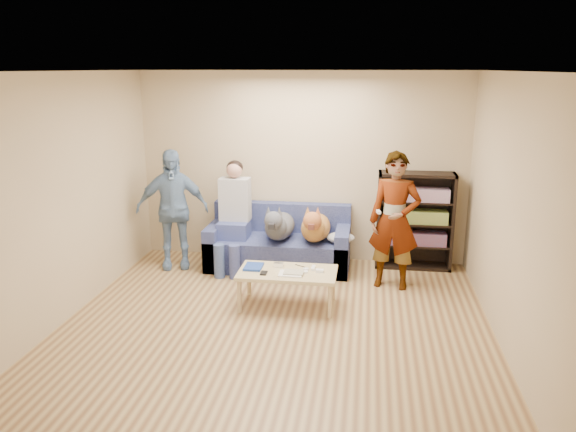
% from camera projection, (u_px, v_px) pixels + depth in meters
% --- Properties ---
extents(ground, '(5.00, 5.00, 0.00)m').
position_uv_depth(ground, '(271.00, 337.00, 5.66)').
color(ground, brown).
rests_on(ground, ground).
extents(ceiling, '(5.00, 5.00, 0.00)m').
position_uv_depth(ceiling, '(269.00, 71.00, 4.99)').
color(ceiling, white).
rests_on(ceiling, ground).
extents(wall_back, '(4.50, 0.00, 4.50)m').
position_uv_depth(wall_back, '(302.00, 167.00, 7.72)').
color(wall_back, tan).
rests_on(wall_back, ground).
extents(wall_front, '(4.50, 0.00, 4.50)m').
position_uv_depth(wall_front, '(187.00, 331.00, 2.93)').
color(wall_front, tan).
rests_on(wall_front, ground).
extents(wall_left, '(0.00, 5.00, 5.00)m').
position_uv_depth(wall_left, '(50.00, 204.00, 5.64)').
color(wall_left, tan).
rests_on(wall_left, ground).
extents(wall_right, '(0.00, 5.00, 5.00)m').
position_uv_depth(wall_right, '(518.00, 221.00, 5.01)').
color(wall_right, tan).
rests_on(wall_right, ground).
extents(blanket, '(0.37, 0.31, 0.13)m').
position_uv_depth(blanket, '(341.00, 238.00, 7.29)').
color(blanket, '#A8A8AD').
rests_on(blanket, sofa).
extents(person_standing_right, '(0.67, 0.50, 1.68)m').
position_uv_depth(person_standing_right, '(395.00, 221.00, 6.77)').
color(person_standing_right, gray).
rests_on(person_standing_right, ground).
extents(person_standing_left, '(1.02, 0.65, 1.61)m').
position_uv_depth(person_standing_left, '(172.00, 209.00, 7.47)').
color(person_standing_left, '#7EA1C9').
rests_on(person_standing_left, ground).
extents(held_controller, '(0.06, 0.12, 0.03)m').
position_uv_depth(held_controller, '(379.00, 212.00, 6.56)').
color(held_controller, white).
rests_on(held_controller, person_standing_right).
extents(notebook_blue, '(0.20, 0.26, 0.03)m').
position_uv_depth(notebook_blue, '(254.00, 267.00, 6.40)').
color(notebook_blue, '#1B3A94').
rests_on(notebook_blue, coffee_table).
extents(papers, '(0.26, 0.20, 0.02)m').
position_uv_depth(papers, '(291.00, 274.00, 6.19)').
color(papers, white).
rests_on(papers, coffee_table).
extents(magazine, '(0.22, 0.17, 0.01)m').
position_uv_depth(magazine, '(294.00, 272.00, 6.21)').
color(magazine, '#A8A186').
rests_on(magazine, coffee_table).
extents(camera_silver, '(0.11, 0.06, 0.05)m').
position_uv_depth(camera_silver, '(279.00, 265.00, 6.42)').
color(camera_silver, silver).
rests_on(camera_silver, coffee_table).
extents(controller_a, '(0.04, 0.13, 0.03)m').
position_uv_depth(controller_a, '(313.00, 268.00, 6.35)').
color(controller_a, white).
rests_on(controller_a, coffee_table).
extents(controller_b, '(0.09, 0.06, 0.03)m').
position_uv_depth(controller_b, '(320.00, 271.00, 6.26)').
color(controller_b, white).
rests_on(controller_b, coffee_table).
extents(headphone_cup_a, '(0.07, 0.07, 0.02)m').
position_uv_depth(headphone_cup_a, '(305.00, 272.00, 6.25)').
color(headphone_cup_a, white).
rests_on(headphone_cup_a, coffee_table).
extents(headphone_cup_b, '(0.07, 0.07, 0.02)m').
position_uv_depth(headphone_cup_b, '(306.00, 269.00, 6.33)').
color(headphone_cup_b, silver).
rests_on(headphone_cup_b, coffee_table).
extents(pen_orange, '(0.13, 0.06, 0.01)m').
position_uv_depth(pen_orange, '(284.00, 276.00, 6.15)').
color(pen_orange, orange).
rests_on(pen_orange, coffee_table).
extents(pen_black, '(0.13, 0.08, 0.01)m').
position_uv_depth(pen_black, '(300.00, 266.00, 6.45)').
color(pen_black, black).
rests_on(pen_black, coffee_table).
extents(wallet, '(0.07, 0.12, 0.02)m').
position_uv_depth(wallet, '(264.00, 273.00, 6.22)').
color(wallet, black).
rests_on(wallet, coffee_table).
extents(sofa, '(1.90, 0.85, 0.82)m').
position_uv_depth(sofa, '(279.00, 246.00, 7.63)').
color(sofa, '#515B93').
rests_on(sofa, ground).
extents(person_seated, '(0.40, 0.73, 1.47)m').
position_uv_depth(person_seated, '(234.00, 212.00, 7.46)').
color(person_seated, '#424F91').
rests_on(person_seated, sofa).
extents(dog_gray, '(0.38, 1.23, 0.55)m').
position_uv_depth(dog_gray, '(279.00, 226.00, 7.37)').
color(dog_gray, '#4D4E57').
rests_on(dog_gray, sofa).
extents(dog_tan, '(0.38, 1.15, 0.55)m').
position_uv_depth(dog_tan, '(315.00, 227.00, 7.31)').
color(dog_tan, '#C2823B').
rests_on(dog_tan, sofa).
extents(coffee_table, '(1.10, 0.60, 0.42)m').
position_uv_depth(coffee_table, '(288.00, 275.00, 6.31)').
color(coffee_table, '#D8C385').
rests_on(coffee_table, ground).
extents(bookshelf, '(1.00, 0.34, 1.30)m').
position_uv_depth(bookshelf, '(415.00, 218.00, 7.50)').
color(bookshelf, black).
rests_on(bookshelf, ground).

